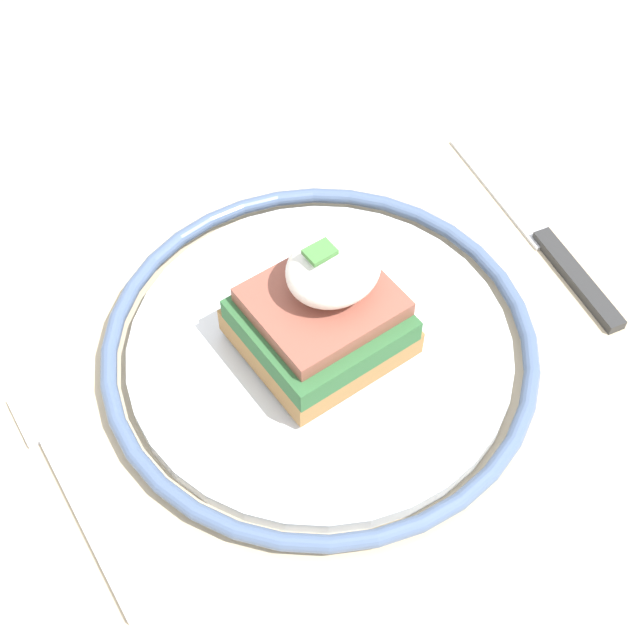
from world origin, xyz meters
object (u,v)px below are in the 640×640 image
Objects in this scene: fork at (70,484)px; knife at (545,241)px; sandwich at (322,310)px; plate at (320,347)px.

fork is 0.34m from knife.
sandwich is 0.46× the size of knife.
sandwich is at bearing -3.57° from fork.
fork is (-0.16, 0.01, -0.04)m from sandwich.
plate is at bearing 119.90° from sandwich.
plate reaches higher than fork.
sandwich is 0.17m from fork.
fork is at bearing 175.98° from knife.
fork is at bearing 176.86° from plate.
sandwich reaches higher than fork.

